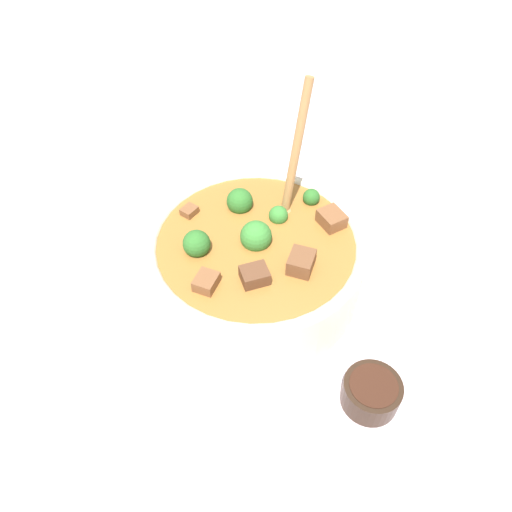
# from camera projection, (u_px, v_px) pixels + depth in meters

# --- Properties ---
(ground_plane) EXTENTS (4.00, 4.00, 0.00)m
(ground_plane) POSITION_uv_depth(u_px,v_px,m) (256.00, 285.00, 0.73)
(ground_plane) COLOR silver
(stew_bowl) EXTENTS (0.30, 0.30, 0.28)m
(stew_bowl) POSITION_uv_depth(u_px,v_px,m) (256.00, 259.00, 0.69)
(stew_bowl) COLOR beige
(stew_bowl) RESTS_ON ground_plane
(condiment_bowl) EXTENTS (0.07, 0.07, 0.04)m
(condiment_bowl) POSITION_uv_depth(u_px,v_px,m) (371.00, 392.00, 0.60)
(condiment_bowl) COLOR black
(condiment_bowl) RESTS_ON ground_plane
(empty_plate) EXTENTS (0.18, 0.18, 0.02)m
(empty_plate) POSITION_uv_depth(u_px,v_px,m) (231.00, 465.00, 0.55)
(empty_plate) COLOR white
(empty_plate) RESTS_ON ground_plane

